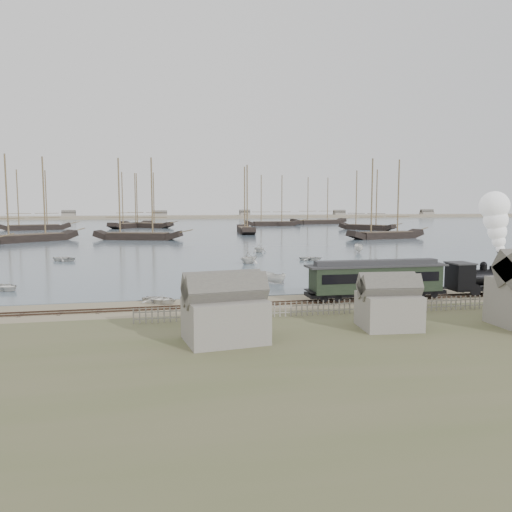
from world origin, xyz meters
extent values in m
plane|color=tan|center=(0.00, 0.00, 0.00)|extent=(600.00, 600.00, 0.00)
cube|color=#465564|center=(0.00, 170.00, 0.03)|extent=(600.00, 336.00, 0.06)
cube|color=#3D2B21|center=(0.00, -2.50, 0.10)|extent=(120.00, 0.08, 0.12)
cube|color=#3D2B21|center=(0.00, -1.50, 0.10)|extent=(120.00, 0.08, 0.12)
cube|color=#45372C|center=(0.00, -2.00, 0.03)|extent=(120.00, 1.80, 0.06)
cube|color=tan|center=(0.00, 250.00, 0.00)|extent=(500.00, 20.00, 1.80)
cube|color=black|center=(17.13, -2.00, 0.73)|extent=(7.09, 2.08, 0.26)
cylinder|color=black|center=(16.71, -2.00, 1.78)|extent=(4.38, 1.56, 1.56)
cube|color=black|center=(14.42, -2.00, 1.98)|extent=(1.88, 2.29, 2.40)
cube|color=#2F2F32|center=(14.42, -2.00, 3.24)|extent=(2.08, 2.50, 0.13)
cylinder|color=black|center=(18.69, -2.00, 3.18)|extent=(0.46, 0.46, 1.67)
sphere|color=black|center=(16.92, -2.00, 3.00)|extent=(0.67, 0.67, 0.67)
cube|color=black|center=(19.42, -2.00, 2.82)|extent=(0.36, 0.36, 0.36)
cube|color=black|center=(5.73, -2.00, 0.68)|extent=(13.26, 2.18, 0.33)
cube|color=black|center=(5.73, -2.00, 2.01)|extent=(12.31, 2.37, 2.37)
cube|color=black|center=(5.73, -3.20, 2.24)|extent=(11.36, 0.06, 0.85)
cube|color=black|center=(5.73, -0.80, 2.24)|extent=(11.36, 0.06, 0.85)
cube|color=#2F2F32|center=(5.73, -2.00, 3.24)|extent=(13.26, 2.56, 0.17)
cube|color=#2F2F32|center=(5.73, -2.00, 3.52)|extent=(11.84, 1.14, 0.43)
imported|color=silver|center=(-13.94, 0.50, 0.35)|extent=(3.95, 4.16, 0.70)
imported|color=silver|center=(-29.40, 10.16, 0.45)|extent=(4.48, 4.56, 0.77)
imported|color=silver|center=(-0.57, 27.42, 0.97)|extent=(4.42, 4.54, 1.82)
imported|color=silver|center=(-1.41, 8.95, 0.70)|extent=(3.32, 3.07, 1.27)
imported|color=silver|center=(9.67, 29.63, 0.43)|extent=(3.08, 3.90, 0.73)
imported|color=silver|center=(14.56, 16.75, 0.86)|extent=(3.93, 3.76, 1.60)
imported|color=silver|center=(21.93, 39.46, 0.81)|extent=(4.17, 2.65, 1.51)
imported|color=silver|center=(-28.17, 36.54, 0.48)|extent=(4.58, 4.93, 0.83)
imported|color=silver|center=(4.39, 43.45, 0.84)|extent=(3.73, 3.52, 1.56)
camera|label=1|loc=(-14.49, -44.45, 8.96)|focal=35.00mm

